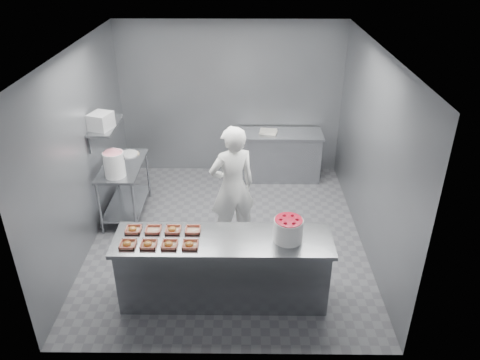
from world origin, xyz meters
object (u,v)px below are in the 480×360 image
Objects in this scene: tray_6 at (173,230)px; tray_5 at (153,230)px; tray_7 at (193,230)px; prep_table at (124,182)px; appliance at (101,121)px; strawberry_tub at (288,229)px; service_counter at (224,269)px; back_counter at (280,155)px; glaze_bucket at (114,164)px; tray_4 at (133,229)px; tray_1 at (148,244)px; tray_3 at (190,245)px; tray_2 at (169,244)px; tray_0 at (128,244)px; worker at (232,187)px.

tray_5 is at bearing 180.00° from tray_6.
tray_5 is at bearing 180.00° from tray_7.
prep_table is 2.10m from tray_6.
prep_table is at bearing 63.25° from appliance.
tray_7 is 1.15m from strawberry_tub.
service_counter is at bearing -10.03° from tray_5.
strawberry_tub is (-0.14, -3.26, 0.60)m from back_counter.
glaze_bucket is at bearing -32.87° from appliance.
tray_5 is 1.62m from strawberry_tub.
tray_4 is 1.54m from glaze_bucket.
appliance is at bearing 114.07° from tray_4.
tray_5 is at bearing 89.42° from tray_1.
tray_3 is (1.28, -2.10, 0.33)m from prep_table.
glaze_bucket reaches higher than prep_table.
tray_3 is at bearing -32.21° from tray_5.
tray_0 is at bearing 180.00° from tray_2.
tray_0 is 0.78m from tray_7.
tray_4 is at bearing 147.96° from tray_2.
tray_1 is at bearing -90.58° from tray_5.
service_counter is at bearing -43.57° from glaze_bucket.
tray_4 is (0.00, 0.30, 0.00)m from tray_0.
back_counter is 8.01× the size of tray_2.
tray_0 is 1.80m from worker.
tray_6 reaches higher than tray_7.
tray_0 is 1.82m from glaze_bucket.
tray_7 is at bearing -54.58° from prep_table.
prep_table is 2.48m from tray_3.
worker reaches higher than tray_4.
tray_6 is (0.00, 0.30, 0.00)m from tray_2.
tray_0 is 1.00× the size of tray_3.
glaze_bucket is (-1.28, 1.42, 0.18)m from tray_7.
appliance is at bearing 120.79° from tray_5.
prep_table is 3.80× the size of appliance.
prep_table is 6.40× the size of tray_7.
tray_7 is (0.24, 0.00, -0.00)m from tray_6.
service_counter is at bearing 9.98° from tray_1.
tray_2 and tray_4 have the same top height.
tray_3 is at bearing 0.00° from tray_1.
tray_6 reaches higher than prep_table.
prep_table is at bearing -43.99° from worker.
back_counter is at bearing 27.01° from prep_table.
glaze_bucket is (-1.28, 1.72, 0.18)m from tray_3.
service_counter is at bearing 179.09° from strawberry_tub.
service_counter is 1.20m from tray_4.
back_counter is 3.97m from tray_0.
tray_3 is 1.00× the size of tray_6.
tray_5 is (-0.85, 0.15, 0.47)m from service_counter.
tray_7 is 1.16m from worker.
tray_5 is (-0.24, 0.30, -0.00)m from tray_2.
tray_3 is 0.40× the size of glaze_bucket.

